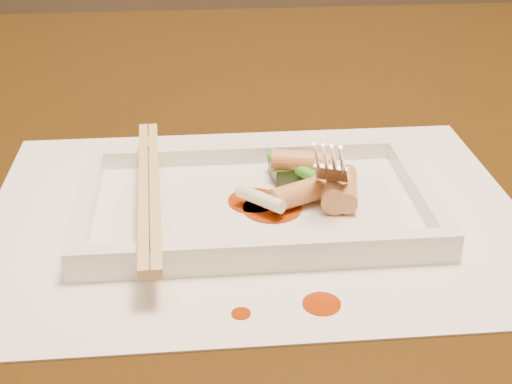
{
  "coord_description": "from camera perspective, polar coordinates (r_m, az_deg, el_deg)",
  "views": [
    {
      "loc": [
        -0.05,
        -0.63,
        1.02
      ],
      "look_at": [
        -0.0,
        -0.17,
        0.77
      ],
      "focal_mm": 50.0,
      "sensor_mm": 36.0,
      "label": 1
    }
  ],
  "objects": [
    {
      "name": "table",
      "position": [
        0.74,
        -1.0,
        -1.87
      ],
      "size": [
        1.4,
        0.9,
        0.75
      ],
      "color": "black",
      "rests_on": "ground"
    },
    {
      "name": "placemat",
      "position": [
        0.54,
        0.0,
        -1.76
      ],
      "size": [
        0.4,
        0.3,
        0.0
      ],
      "primitive_type": "cube",
      "color": "white",
      "rests_on": "table"
    },
    {
      "name": "sauce_splatter_a",
      "position": [
        0.44,
        5.27,
        -8.9
      ],
      "size": [
        0.02,
        0.02,
        0.0
      ],
      "primitive_type": "cylinder",
      "color": "#982C04",
      "rests_on": "placemat"
    },
    {
      "name": "sauce_splatter_b",
      "position": [
        0.43,
        -1.2,
        -9.69
      ],
      "size": [
        0.01,
        0.01,
        0.0
      ],
      "primitive_type": "cylinder",
      "color": "#982C04",
      "rests_on": "placemat"
    },
    {
      "name": "plate_base",
      "position": [
        0.53,
        0.0,
        -1.32
      ],
      "size": [
        0.26,
        0.16,
        0.01
      ],
      "primitive_type": "cube",
      "color": "white",
      "rests_on": "placemat"
    },
    {
      "name": "plate_rim_far",
      "position": [
        0.59,
        -0.65,
        3.13
      ],
      "size": [
        0.26,
        0.01,
        0.01
      ],
      "primitive_type": "cube",
      "color": "white",
      "rests_on": "plate_base"
    },
    {
      "name": "plate_rim_near",
      "position": [
        0.47,
        0.83,
        -4.65
      ],
      "size": [
        0.26,
        0.01,
        0.01
      ],
      "primitive_type": "cube",
      "color": "white",
      "rests_on": "plate_base"
    },
    {
      "name": "plate_rim_left",
      "position": [
        0.53,
        -13.4,
        -0.86
      ],
      "size": [
        0.01,
        0.14,
        0.01
      ],
      "primitive_type": "cube",
      "color": "white",
      "rests_on": "plate_base"
    },
    {
      "name": "plate_rim_right",
      "position": [
        0.55,
        12.92,
        0.28
      ],
      "size": [
        0.01,
        0.14,
        0.01
      ],
      "primitive_type": "cube",
      "color": "white",
      "rests_on": "plate_base"
    },
    {
      "name": "veg_piece",
      "position": [
        0.57,
        3.16,
        1.85
      ],
      "size": [
        0.04,
        0.03,
        0.01
      ],
      "primitive_type": "cube",
      "rotation": [
        0.0,
        0.0,
        0.13
      ],
      "color": "black",
      "rests_on": "plate_base"
    },
    {
      "name": "scallion_white",
      "position": [
        0.51,
        0.36,
        -0.53
      ],
      "size": [
        0.04,
        0.04,
        0.01
      ],
      "primitive_type": "cylinder",
      "rotation": [
        1.57,
        0.0,
        0.79
      ],
      "color": "#EAEACC",
      "rests_on": "plate_base"
    },
    {
      "name": "scallion_green",
      "position": [
        0.55,
        4.19,
        1.46
      ],
      "size": [
        0.06,
        0.07,
        0.01
      ],
      "primitive_type": "cylinder",
      "rotation": [
        1.57,
        0.0,
        0.64
      ],
      "color": "green",
      "rests_on": "plate_base"
    },
    {
      "name": "chopstick_a",
      "position": [
        0.52,
        -8.98,
        0.33
      ],
      "size": [
        0.02,
        0.22,
        0.01
      ],
      "primitive_type": "cube",
      "rotation": [
        0.0,
        0.0,
        0.05
      ],
      "color": "#DBB26D",
      "rests_on": "plate_rim_near"
    },
    {
      "name": "chopstick_b",
      "position": [
        0.52,
        -8.11,
        0.37
      ],
      "size": [
        0.02,
        0.22,
        0.01
      ],
      "primitive_type": "cube",
      "rotation": [
        0.0,
        0.0,
        0.05
      ],
      "color": "#DBB26D",
      "rests_on": "plate_rim_near"
    },
    {
      "name": "fork",
      "position": [
        0.53,
        7.49,
        7.4
      ],
      "size": [
        0.09,
        0.1,
        0.14
      ],
      "primitive_type": null,
      "color": "silver",
      "rests_on": "plate_base"
    },
    {
      "name": "sauce_blob_0",
      "position": [
        0.52,
        1.31,
        -1.3
      ],
      "size": [
        0.04,
        0.04,
        0.0
      ],
      "primitive_type": "cylinder",
      "color": "#982C04",
      "rests_on": "plate_base"
    },
    {
      "name": "sauce_blob_1",
      "position": [
        0.53,
        -0.17,
        -0.71
      ],
      "size": [
        0.04,
        0.04,
        0.0
      ],
      "primitive_type": "cylinder",
      "color": "#982C04",
      "rests_on": "plate_base"
    },
    {
      "name": "rice_cake_0",
      "position": [
        0.52,
        3.39,
        -0.14
      ],
      "size": [
        0.05,
        0.04,
        0.02
      ],
      "primitive_type": "cylinder",
      "rotation": [
        1.57,
        0.0,
        2.02
      ],
      "color": "tan",
      "rests_on": "plate_base"
    },
    {
      "name": "rice_cake_1",
      "position": [
        0.54,
        7.24,
        0.3
      ],
      "size": [
        0.03,
        0.05,
        0.02
      ],
      "primitive_type": "cylinder",
      "rotation": [
        1.57,
        0.0,
        2.94
      ],
      "color": "tan",
      "rests_on": "plate_base"
    },
    {
      "name": "rice_cake_2",
      "position": [
        0.56,
        3.65,
        2.4
      ],
      "size": [
        0.05,
        0.03,
        0.02
      ],
      "primitive_type": "cylinder",
      "rotation": [
        1.57,
        0.0,
        1.35
      ],
      "color": "tan",
      "rests_on": "plate_base"
    },
    {
      "name": "rice_cake_3",
      "position": [
        0.53,
        6.21,
        0.14
      ],
      "size": [
        0.03,
        0.04,
        0.02
      ],
      "primitive_type": "cylinder",
      "rotation": [
        1.57,
        0.0,
        2.99
      ],
      "color": "tan",
      "rests_on": "plate_base"
    }
  ]
}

